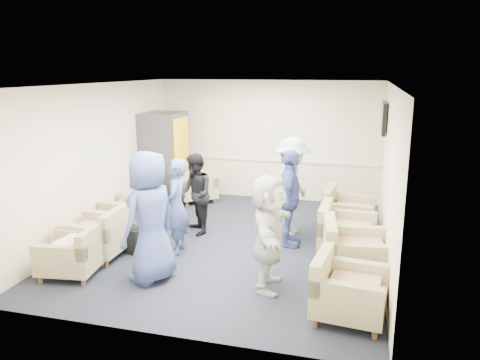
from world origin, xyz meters
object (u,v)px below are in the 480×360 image
(armchair_left_near, at_px, (75,255))
(armchair_right_near, at_px, (345,292))
(person_front_left, at_px, (150,217))
(armchair_corner, at_px, (197,188))
(person_mid_left, at_px, (176,207))
(person_back_right, at_px, (292,187))
(armchair_right_midnear, at_px, (352,255))
(person_back_left, at_px, (195,194))
(person_mid_right, at_px, (290,198))
(armchair_left_mid, at_px, (100,236))
(armchair_right_far, at_px, (345,214))
(vending_machine, at_px, (165,159))
(armchair_right_midfar, at_px, (344,234))
(armchair_left_far, at_px, (132,213))
(person_front_right, at_px, (269,233))

(armchair_left_near, relative_size, armchair_right_near, 0.96)
(armchair_right_near, distance_m, person_front_left, 2.80)
(armchair_corner, height_order, person_mid_left, person_mid_left)
(person_back_right, bearing_deg, armchair_right_midnear, -134.31)
(armchair_left_near, bearing_deg, person_back_left, 144.95)
(armchair_corner, bearing_deg, person_mid_right, 102.05)
(person_back_right, bearing_deg, armchair_left_mid, 134.02)
(armchair_right_far, bearing_deg, vending_machine, 81.89)
(armchair_right_near, xyz_separation_m, armchair_right_midnear, (0.04, 1.13, 0.03))
(armchair_right_midfar, bearing_deg, armchair_left_near, 117.27)
(armchair_left_far, relative_size, vending_machine, 0.42)
(armchair_left_mid, height_order, vending_machine, vending_machine)
(vending_machine, relative_size, person_back_right, 1.14)
(armchair_left_far, distance_m, armchair_right_midfar, 3.87)
(armchair_right_midnear, bearing_deg, vending_machine, 48.39)
(person_back_left, bearing_deg, armchair_left_far, -117.92)
(person_back_left, xyz_separation_m, person_mid_right, (1.73, -0.14, 0.09))
(armchair_left_mid, distance_m, armchair_left_far, 1.30)
(person_mid_left, bearing_deg, armchair_right_far, 115.27)
(person_mid_left, distance_m, person_back_right, 2.14)
(armchair_corner, distance_m, vending_machine, 0.99)
(armchair_corner, xyz_separation_m, person_back_left, (0.69, -1.99, 0.42))
(armchair_right_midfar, bearing_deg, person_mid_left, 104.47)
(armchair_corner, bearing_deg, armchair_left_near, 47.84)
(armchair_right_far, xyz_separation_m, person_front_right, (-0.92, -2.56, 0.45))
(armchair_left_mid, xyz_separation_m, armchair_right_near, (3.87, -0.93, -0.01))
(armchair_left_far, height_order, person_front_right, person_front_right)
(armchair_left_far, bearing_deg, vending_machine, -174.70)
(armchair_left_mid, distance_m, person_back_right, 3.37)
(armchair_left_far, bearing_deg, person_mid_right, 91.50)
(armchair_left_near, height_order, person_front_right, person_front_right)
(armchair_left_far, distance_m, vending_machine, 1.92)
(armchair_left_near, relative_size, person_mid_left, 0.57)
(armchair_left_far, xyz_separation_m, armchair_right_midnear, (4.02, -1.09, 0.04))
(armchair_left_far, relative_size, person_back_right, 0.47)
(armchair_left_near, relative_size, armchair_left_mid, 1.01)
(person_back_left, bearing_deg, armchair_corner, 165.42)
(armchair_left_far, height_order, person_back_right, person_back_right)
(person_back_right, bearing_deg, person_mid_right, -164.01)
(vending_machine, height_order, person_front_right, vending_machine)
(armchair_right_midnear, distance_m, person_front_left, 2.91)
(armchair_right_midnear, height_order, vending_machine, vending_machine)
(armchair_right_near, bearing_deg, armchair_right_midnear, 4.22)
(armchair_right_near, bearing_deg, armchair_left_near, 93.18)
(armchair_corner, bearing_deg, vending_machine, -8.80)
(armchair_left_far, xyz_separation_m, person_front_left, (1.27, -1.85, 0.61))
(armchair_right_midnear, bearing_deg, person_front_right, 111.58)
(person_front_left, bearing_deg, armchair_left_near, -62.80)
(armchair_left_mid, height_order, person_back_right, person_back_right)
(armchair_right_far, relative_size, person_front_left, 0.51)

